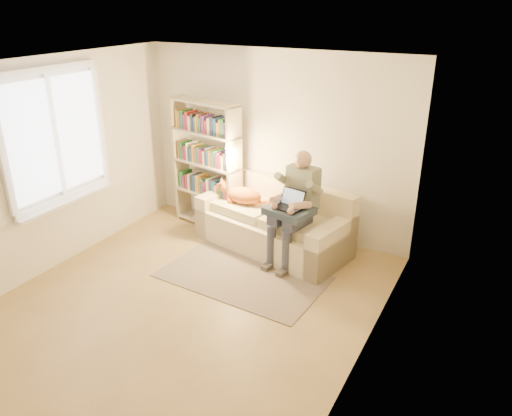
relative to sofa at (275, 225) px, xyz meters
The scene contains 13 objects.
floor 1.79m from the sofa, 98.45° to the right, with size 4.50×4.50×0.00m, color olive.
ceiling 2.88m from the sofa, 98.45° to the right, with size 4.00×4.50×0.02m, color white.
wall_left 3.02m from the sofa, 142.34° to the right, with size 0.02×4.50×2.60m, color silver.
wall_right 2.65m from the sofa, 45.04° to the right, with size 0.02×4.50×2.60m, color silver.
wall_back 1.13m from the sofa, 117.08° to the left, with size 4.00×0.02×2.60m, color silver.
window 2.89m from the sofa, 145.02° to the right, with size 0.12×1.52×1.69m.
sofa is the anchor object (origin of this frame).
person 0.70m from the sofa, 31.22° to the right, with size 0.51×0.70×1.47m.
cat 0.64m from the sofa, behind, with size 0.80×0.38×0.29m.
blanket 0.69m from the sofa, 45.22° to the right, with size 0.55×0.45×0.09m, color #24303F.
laptop 0.75m from the sofa, 44.23° to the right, with size 0.39×0.35×0.29m.
bookshelf 1.40m from the sofa, behind, with size 1.25×0.58×1.90m.
rug 1.00m from the sofa, 88.81° to the right, with size 1.99×1.18×0.01m, color #7F6E5D.
Camera 1 is at (2.95, -3.86, 3.21)m, focal length 35.00 mm.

